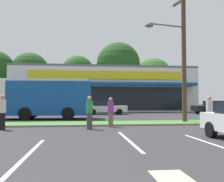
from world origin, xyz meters
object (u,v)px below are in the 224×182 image
at_px(city_bus, 18,98).
at_px(pedestrian_by_pole, 90,113).
at_px(utility_pole, 182,51).
at_px(car_3, 213,107).
at_px(pedestrian_far, 111,112).
at_px(car_0, 105,108).
at_px(pedestrian_near_bench, 210,112).
at_px(pedestrian_mid, 2,112).

bearing_deg(city_bus, pedestrian_by_pole, 127.50).
relative_size(utility_pole, car_3, 2.00).
bearing_deg(utility_pole, pedestrian_far, -160.75).
xyz_separation_m(pedestrian_by_pole, pedestrian_far, (1.23, 1.00, -0.03)).
height_order(utility_pole, city_bus, utility_pole).
bearing_deg(car_3, utility_pole, 52.83).
bearing_deg(car_0, utility_pole, -69.61).
bearing_deg(pedestrian_near_bench, utility_pole, -155.68).
distance_m(pedestrian_mid, pedestrian_far, 5.75).
bearing_deg(pedestrian_far, car_3, 107.17).
distance_m(city_bus, pedestrian_by_pole, 9.67).
bearing_deg(pedestrian_near_bench, pedestrian_mid, -73.98).
height_order(pedestrian_near_bench, pedestrian_far, pedestrian_near_bench).
relative_size(pedestrian_by_pole, pedestrian_mid, 0.97).
xyz_separation_m(utility_pole, car_0, (-4.19, 11.27, -4.10)).
bearing_deg(car_0, pedestrian_near_bench, -72.50).
xyz_separation_m(city_bus, pedestrian_far, (6.87, -6.80, -0.91)).
relative_size(city_bus, car_3, 2.66).
relative_size(utility_pole, pedestrian_mid, 5.01).
height_order(city_bus, pedestrian_mid, city_bus).
distance_m(utility_pole, pedestrian_near_bench, 4.95).
xyz_separation_m(utility_pole, car_3, (8.30, 10.94, -4.08)).
distance_m(utility_pole, pedestrian_by_pole, 7.90).
height_order(city_bus, pedestrian_by_pole, city_bus).
bearing_deg(utility_pole, pedestrian_by_pole, -156.24).
bearing_deg(pedestrian_by_pole, pedestrian_mid, -27.16).
bearing_deg(car_3, pedestrian_far, 43.62).
xyz_separation_m(utility_pole, pedestrian_by_pole, (-6.26, -2.75, -3.97)).
height_order(car_3, pedestrian_far, pedestrian_far).
bearing_deg(pedestrian_by_pole, utility_pole, -179.68).
height_order(pedestrian_near_bench, pedestrian_mid, pedestrian_mid).
bearing_deg(pedestrian_by_pole, car_0, -121.82).
bearing_deg(utility_pole, pedestrian_near_bench, -84.26).
relative_size(city_bus, pedestrian_mid, 6.67).
bearing_deg(pedestrian_mid, pedestrian_near_bench, 173.24).
height_order(utility_pole, car_0, utility_pole).
relative_size(city_bus, pedestrian_by_pole, 6.88).
distance_m(car_0, car_3, 12.49).
bearing_deg(utility_pole, city_bus, 157.01).
relative_size(pedestrian_near_bench, pedestrian_mid, 0.98).
bearing_deg(pedestrian_far, pedestrian_mid, -109.40).
relative_size(car_0, pedestrian_far, 2.72).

